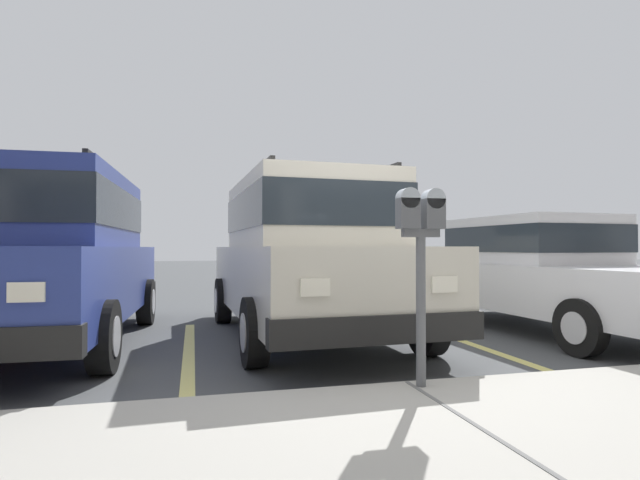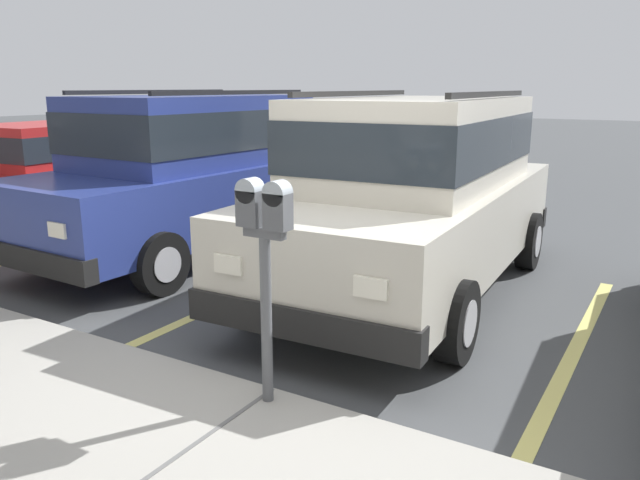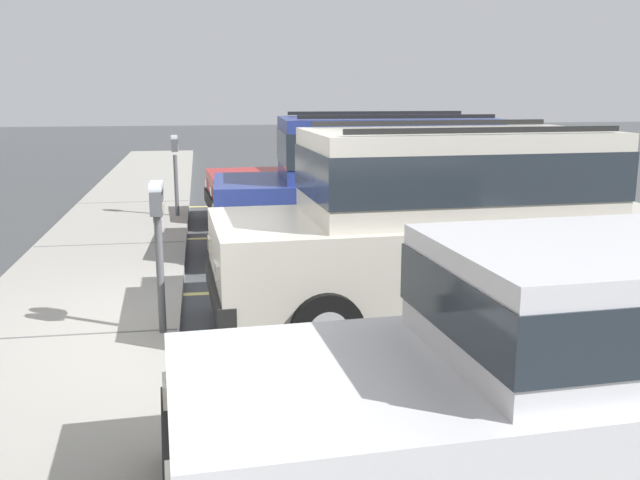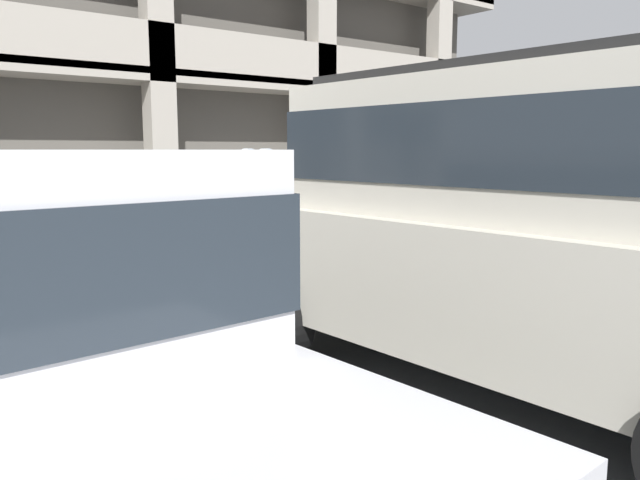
% 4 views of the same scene
% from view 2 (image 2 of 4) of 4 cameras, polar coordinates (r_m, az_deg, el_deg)
% --- Properties ---
extents(ground_plane, '(80.00, 80.00, 0.10)m').
position_cam_2_polar(ground_plane, '(4.52, -2.64, -14.29)').
color(ground_plane, '#444749').
extents(parking_stall_lines, '(12.80, 4.80, 0.01)m').
position_cam_2_polar(parking_stall_lines, '(6.40, -7.62, -5.20)').
color(parking_stall_lines, '#DBD16B').
rests_on(parking_stall_lines, ground_plane).
extents(silver_suv, '(2.16, 4.85, 2.03)m').
position_cam_2_polar(silver_suv, '(6.37, 8.71, 4.75)').
color(silver_suv, beige).
rests_on(silver_suv, ground_plane).
extents(dark_hatchback, '(2.13, 4.84, 2.03)m').
position_cam_2_polar(dark_hatchback, '(8.05, -11.41, 6.53)').
color(dark_hatchback, navy).
rests_on(dark_hatchback, ground_plane).
extents(blue_coupe, '(2.04, 4.58, 1.54)m').
position_cam_2_polar(blue_coupe, '(10.27, -24.28, 5.61)').
color(blue_coupe, red).
rests_on(blue_coupe, ground_plane).
extents(parking_meter_near, '(0.35, 0.12, 1.43)m').
position_cam_2_polar(parking_meter_near, '(3.77, -5.08, 0.09)').
color(parking_meter_near, '#595B60').
rests_on(parking_meter_near, sidewalk).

